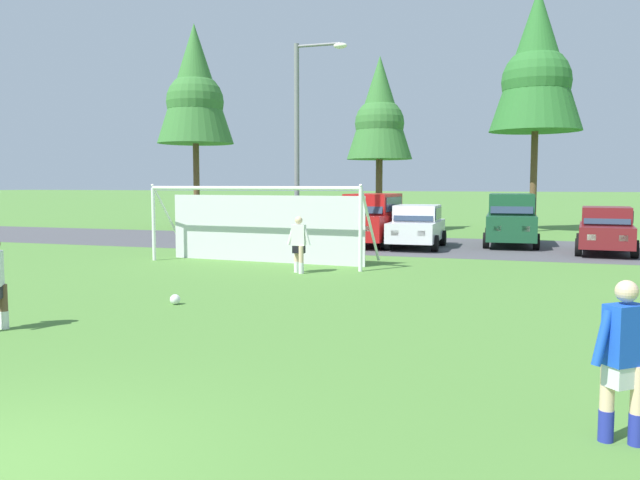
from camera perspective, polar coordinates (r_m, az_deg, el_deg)
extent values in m
plane|color=#518438|center=(19.91, 4.57, -2.44)|extent=(400.00, 400.00, 0.00)
cube|color=#4C4C51|center=(27.10, 8.35, -0.48)|extent=(52.00, 8.40, 0.01)
sphere|color=white|center=(14.13, -12.72, -5.16)|extent=(0.22, 0.22, 0.22)
sphere|color=black|center=(14.13, -12.72, -5.14)|extent=(0.08, 0.08, 0.08)
sphere|color=red|center=(14.10, -12.51, -5.18)|extent=(0.07, 0.07, 0.07)
cylinder|color=white|center=(18.86, 3.62, 0.88)|extent=(0.12, 0.12, 2.44)
cylinder|color=white|center=(22.29, -14.53, 1.37)|extent=(0.12, 0.12, 2.44)
cylinder|color=white|center=(20.27, -6.25, 4.60)|extent=(7.31, 0.58, 0.12)
cylinder|color=white|center=(19.71, 4.45, 1.41)|extent=(0.21, 1.95, 2.46)
cylinder|color=white|center=(23.01, -13.20, 1.81)|extent=(0.21, 1.95, 2.46)
cube|color=silver|center=(21.21, -4.93, 1.00)|extent=(6.94, 0.48, 2.20)
cylinder|color=beige|center=(18.44, -1.68, -1.76)|extent=(0.14, 0.14, 0.80)
cylinder|color=beige|center=(18.69, -2.09, -1.67)|extent=(0.14, 0.14, 0.80)
cylinder|color=white|center=(18.47, -1.68, -2.50)|extent=(0.15, 0.15, 0.32)
cylinder|color=white|center=(18.72, -2.09, -2.40)|extent=(0.15, 0.15, 0.32)
cube|color=black|center=(18.53, -1.89, -0.74)|extent=(0.35, 0.24, 0.28)
cube|color=silver|center=(18.50, -1.89, 0.43)|extent=(0.39, 0.26, 0.60)
sphere|color=beige|center=(18.47, -1.90, 1.76)|extent=(0.22, 0.22, 0.22)
cylinder|color=silver|center=(18.39, -1.18, 0.35)|extent=(0.23, 0.10, 0.55)
cylinder|color=silver|center=(18.61, -2.60, 0.40)|extent=(0.23, 0.10, 0.55)
cylinder|color=brown|center=(12.77, -26.23, -5.32)|extent=(0.14, 0.14, 0.80)
cylinder|color=white|center=(12.81, -26.19, -6.38)|extent=(0.15, 0.15, 0.32)
cylinder|color=white|center=(12.83, -26.51, -2.21)|extent=(0.21, 0.24, 0.55)
cylinder|color=beige|center=(7.21, 24.08, -13.00)|extent=(0.14, 0.14, 0.80)
cylinder|color=beige|center=(7.23, 26.30, -13.03)|extent=(0.14, 0.14, 0.80)
cylinder|color=#232D99|center=(7.28, 24.01, -14.80)|extent=(0.15, 0.15, 0.32)
cylinder|color=#232D99|center=(7.31, 26.23, -14.83)|extent=(0.15, 0.15, 0.32)
cube|color=silver|center=(7.13, 25.29, -10.57)|extent=(0.40, 0.39, 0.28)
cube|color=blue|center=(7.04, 25.41, -7.58)|extent=(0.44, 0.43, 0.60)
sphere|color=beige|center=(6.96, 25.54, -4.12)|extent=(0.22, 0.22, 0.22)
cylinder|color=blue|center=(6.89, 23.74, -7.96)|extent=(0.23, 0.22, 0.55)
cube|color=navy|center=(30.81, -7.04, 1.49)|extent=(1.81, 4.21, 0.76)
cube|color=navy|center=(30.91, -6.93, 2.80)|extent=(1.66, 2.11, 0.64)
cube|color=#28384C|center=(30.04, -7.72, 2.69)|extent=(1.53, 0.32, 0.55)
cube|color=#28384C|center=(30.57, -5.51, 2.79)|extent=(0.05, 1.79, 0.45)
cube|color=white|center=(28.74, -7.91, 1.32)|extent=(0.28, 0.08, 0.20)
cube|color=white|center=(29.19, -9.65, 1.36)|extent=(0.28, 0.08, 0.20)
cube|color=#B21414|center=(32.48, -4.69, 1.77)|extent=(0.28, 0.08, 0.20)
cube|color=#B21414|center=(32.88, -6.28, 1.80)|extent=(0.28, 0.08, 0.20)
cylinder|color=black|center=(29.28, -6.53, 0.56)|extent=(0.24, 0.64, 0.64)
cylinder|color=black|center=(30.08, -9.64, 0.64)|extent=(0.24, 0.64, 0.64)
cylinder|color=black|center=(31.66, -4.55, 0.91)|extent=(0.24, 0.64, 0.64)
cylinder|color=black|center=(32.40, -7.48, 0.98)|extent=(0.24, 0.64, 0.64)
cube|color=#B2B2BC|center=(29.24, -1.19, 1.33)|extent=(2.09, 4.31, 0.76)
cube|color=#B2B2BC|center=(29.34, -1.07, 2.72)|extent=(1.80, 2.21, 0.64)
cube|color=#28384C|center=(28.46, -1.86, 2.60)|extent=(1.55, 0.42, 0.55)
cube|color=#28384C|center=(29.02, 0.44, 2.69)|extent=(0.16, 1.78, 0.45)
cube|color=white|center=(27.16, -1.98, 1.16)|extent=(0.28, 0.10, 0.20)
cube|color=white|center=(27.58, -3.85, 1.21)|extent=(0.28, 0.10, 0.20)
cube|color=#B21414|center=(30.95, 1.18, 1.63)|extent=(0.28, 0.10, 0.20)
cube|color=#B21414|center=(31.32, -0.51, 1.67)|extent=(0.28, 0.10, 0.20)
cylinder|color=black|center=(27.72, -0.57, 0.35)|extent=(0.28, 0.66, 0.64)
cylinder|color=black|center=(28.47, -3.90, 0.46)|extent=(0.28, 0.66, 0.64)
cylinder|color=black|center=(30.13, 1.37, 0.72)|extent=(0.28, 0.66, 0.64)
cylinder|color=black|center=(30.82, -1.75, 0.81)|extent=(0.28, 0.66, 0.64)
cube|color=red|center=(26.83, 4.63, 1.25)|extent=(2.07, 4.67, 1.00)
cube|color=red|center=(26.98, 4.76, 3.22)|extent=(1.86, 3.06, 0.84)
cube|color=#28384C|center=(25.62, 3.89, 3.09)|extent=(1.63, 0.44, 0.71)
cube|color=#28384C|center=(26.75, 6.58, 3.19)|extent=(0.13, 2.55, 0.59)
cube|color=white|center=(24.52, 4.35, 1.01)|extent=(0.28, 0.09, 0.20)
cube|color=white|center=(24.83, 2.03, 1.07)|extent=(0.28, 0.09, 0.20)
cube|color=#B21414|center=(28.88, 6.86, 1.59)|extent=(0.28, 0.09, 0.20)
cube|color=#B21414|center=(29.14, 4.87, 1.64)|extent=(0.28, 0.09, 0.20)
cylinder|color=black|center=(25.25, 5.80, -0.14)|extent=(0.26, 0.65, 0.64)
cylinder|color=black|center=(25.80, 1.72, -0.01)|extent=(0.26, 0.65, 0.64)
cylinder|color=black|center=(28.01, 7.30, 0.35)|extent=(0.26, 0.65, 0.64)
cylinder|color=black|center=(28.50, 3.58, 0.46)|extent=(0.26, 0.65, 0.64)
cube|color=silver|center=(26.08, 8.56, 0.83)|extent=(1.90, 4.24, 0.76)
cube|color=silver|center=(26.19, 8.63, 2.38)|extent=(1.70, 2.14, 0.64)
cube|color=#28384C|center=(25.23, 8.30, 2.24)|extent=(1.54, 0.35, 0.55)
cube|color=#28384C|center=(26.08, 10.45, 2.35)|extent=(0.08, 1.79, 0.45)
cube|color=white|center=(23.97, 8.99, 0.58)|extent=(0.28, 0.09, 0.20)
cube|color=white|center=(24.13, 6.66, 0.64)|extent=(0.28, 0.09, 0.20)
cube|color=#B21414|center=(28.05, 10.19, 1.20)|extent=(0.28, 0.09, 0.20)
cube|color=#B21414|center=(28.18, 8.20, 1.25)|extent=(0.28, 0.09, 0.20)
cylinder|color=black|center=(24.70, 10.16, -0.30)|extent=(0.25, 0.65, 0.64)
cylinder|color=black|center=(24.99, 6.06, -0.19)|extent=(0.25, 0.65, 0.64)
cylinder|color=black|center=(27.28, 10.83, 0.18)|extent=(0.25, 0.65, 0.64)
cylinder|color=black|center=(27.54, 7.11, 0.28)|extent=(0.25, 0.65, 0.64)
cube|color=#194C2D|center=(27.82, 16.57, 1.19)|extent=(2.10, 4.68, 1.00)
cube|color=#194C2D|center=(27.98, 16.61, 3.09)|extent=(1.88, 3.07, 0.84)
cube|color=#28384C|center=(26.56, 16.64, 2.96)|extent=(1.63, 0.45, 0.71)
cube|color=#28384C|center=(28.00, 18.42, 3.05)|extent=(0.15, 2.55, 0.59)
cube|color=white|center=(25.57, 17.79, 0.95)|extent=(0.28, 0.09, 0.20)
cube|color=white|center=(25.56, 15.44, 1.01)|extent=(0.28, 0.09, 0.20)
cube|color=#B21414|center=(30.08, 17.53, 1.53)|extent=(0.28, 0.09, 0.20)
cube|color=#B21414|center=(30.07, 15.54, 1.58)|extent=(0.28, 0.09, 0.20)
cylinder|color=black|center=(26.46, 18.62, -0.14)|extent=(0.27, 0.65, 0.64)
cylinder|color=black|center=(26.44, 14.51, -0.04)|extent=(0.27, 0.65, 0.64)
cylinder|color=black|center=(29.30, 18.38, 0.34)|extent=(0.27, 0.65, 0.64)
cylinder|color=black|center=(29.29, 14.66, 0.43)|extent=(0.27, 0.65, 0.64)
cube|color=maroon|center=(25.90, 24.00, 0.43)|extent=(2.09, 4.32, 0.76)
cube|color=maroon|center=(26.01, 24.05, 1.99)|extent=(1.80, 2.21, 0.64)
cube|color=#28384C|center=(25.04, 24.10, 1.84)|extent=(1.55, 0.42, 0.55)
cube|color=#28384C|center=(26.05, 25.89, 1.92)|extent=(0.17, 1.78, 0.45)
cube|color=white|center=(23.86, 25.31, 0.14)|extent=(0.28, 0.10, 0.20)
cube|color=white|center=(23.84, 22.93, 0.22)|extent=(0.28, 0.10, 0.20)
cube|color=#B21414|center=(27.97, 24.92, 0.80)|extent=(0.28, 0.10, 0.20)
cube|color=#B21414|center=(27.95, 22.89, 0.87)|extent=(0.28, 0.10, 0.20)
cylinder|color=black|center=(24.68, 26.13, -0.75)|extent=(0.28, 0.66, 0.64)
cylinder|color=black|center=(24.63, 21.95, -0.61)|extent=(0.28, 0.66, 0.64)
cylinder|color=black|center=(27.27, 25.80, -0.23)|extent=(0.28, 0.66, 0.64)
cylinder|color=black|center=(27.22, 22.01, -0.11)|extent=(0.28, 0.66, 0.64)
cylinder|color=brown|center=(38.62, -10.89, 4.75)|extent=(0.36, 0.36, 4.92)
cone|color=#387533|center=(39.05, -11.04, 13.44)|extent=(4.42, 4.42, 6.88)
sphere|color=#387533|center=(38.91, -11.01, 11.93)|extent=(3.32, 3.32, 3.32)
cylinder|color=brown|center=(34.66, 5.25, 3.94)|extent=(0.36, 0.36, 3.88)
cone|color=#387533|center=(34.89, 5.31, 11.60)|extent=(3.49, 3.49, 5.43)
sphere|color=#387533|center=(34.80, 5.30, 10.27)|extent=(2.62, 2.62, 2.62)
cylinder|color=brown|center=(36.58, 18.40, 4.93)|extent=(0.36, 0.36, 5.37)
cone|color=#2D702D|center=(37.16, 18.68, 14.91)|extent=(4.83, 4.83, 7.52)
sphere|color=#2D702D|center=(36.97, 18.63, 13.19)|extent=(3.62, 3.62, 3.62)
cylinder|color=slate|center=(23.00, -2.07, 7.88)|extent=(0.18, 0.18, 7.46)
cylinder|color=slate|center=(23.10, -2.04, -1.02)|extent=(0.32, 0.32, 0.30)
cylinder|color=slate|center=(23.20, -0.16, 16.91)|extent=(1.60, 0.10, 0.10)
ellipsoid|color=white|center=(22.94, 1.81, 16.83)|extent=(0.48, 0.28, 0.20)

